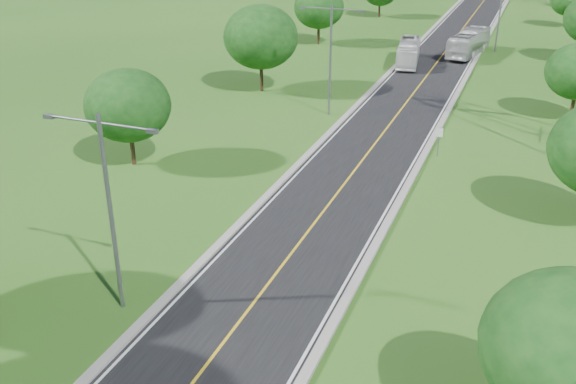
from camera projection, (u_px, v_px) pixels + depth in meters
ground at (423, 81)px, 70.47m from camera, size 260.00×260.00×0.00m
road at (433, 68)px, 75.53m from camera, size 8.00×150.00×0.06m
curb_left at (397, 65)px, 76.90m from camera, size 0.50×150.00×0.22m
curb_right at (470, 71)px, 74.09m from camera, size 0.50×150.00×0.22m
speed_limit_sign at (439, 137)px, 49.49m from camera, size 0.55×0.09×2.40m
streetlight_near_left at (109, 198)px, 29.42m from camera, size 5.90×0.25×10.00m
streetlight_mid_left at (331, 51)px, 57.29m from camera, size 5.90×0.25×10.00m
streetlight_far_right at (501, 5)px, 81.18m from camera, size 5.90×0.25×10.00m
tree_lb at (128, 105)px, 46.79m from camera, size 6.30×6.30×7.33m
tree_lc at (261, 37)px, 64.64m from camera, size 7.56×7.56×8.79m
tree_ld at (319, 7)px, 85.84m from camera, size 6.72×6.72×7.82m
tree_ra at (573, 349)px, 21.66m from camera, size 6.30×6.30×7.33m
tree_re at (569, 0)px, 97.76m from camera, size 5.46×5.46×6.35m
bus_outbound at (469, 43)px, 81.08m from camera, size 4.22×11.37×3.09m
bus_inbound at (408, 52)px, 76.91m from camera, size 3.73×10.12×2.75m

